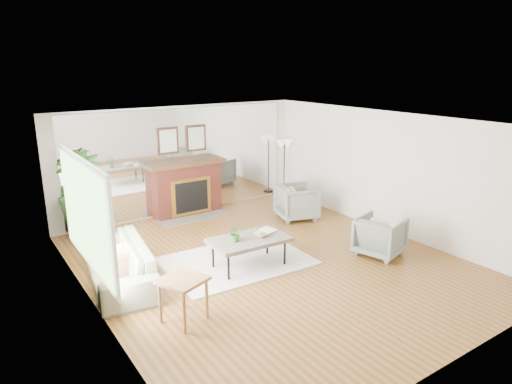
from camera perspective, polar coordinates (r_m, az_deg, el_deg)
ground at (r=8.23m, az=1.71°, el=-8.78°), size 7.00×7.00×0.00m
wall_left at (r=6.58m, az=-19.87°, el=-4.46°), size 0.02×7.00×2.50m
wall_right at (r=9.80m, az=16.11°, el=2.36°), size 0.02×7.00×2.50m
wall_back at (r=10.73m, az=-9.24°, el=3.92°), size 6.00×0.02×2.50m
mirror_panel at (r=10.71m, az=-9.19°, el=3.90°), size 5.40×0.04×2.40m
window_panel at (r=6.93m, az=-20.56°, el=-2.66°), size 0.04×2.40×1.50m
fireplace at (r=10.66m, az=-8.57°, el=0.61°), size 1.85×0.83×2.05m
area_rug at (r=8.26m, az=-2.45°, el=-8.61°), size 2.56×1.88×0.03m
coffee_table at (r=7.86m, az=-0.87°, el=-6.10°), size 1.37×0.83×0.53m
sofa at (r=7.75m, az=-16.84°, el=-8.50°), size 1.18×2.33×0.65m
armchair_back at (r=10.38m, az=5.16°, el=-1.24°), size 1.06×1.05×0.78m
armchair_front at (r=8.72m, az=15.24°, el=-5.34°), size 0.97×0.95×0.72m
side_table at (r=6.36m, az=-9.12°, el=-11.44°), size 0.72×0.72×0.64m
potted_ficus at (r=9.69m, az=-21.11°, el=-0.11°), size 1.01×1.01×1.76m
floor_lamp at (r=11.77m, az=3.58°, el=5.43°), size 0.50×0.28×1.53m
tabletop_plant at (r=7.68m, az=-2.58°, el=-5.16°), size 0.31×0.28×0.28m
fruit_bowl at (r=7.94m, az=0.71°, el=-5.30°), size 0.28×0.28×0.06m
book at (r=8.11m, az=1.07°, el=-4.97°), size 0.28×0.33×0.02m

